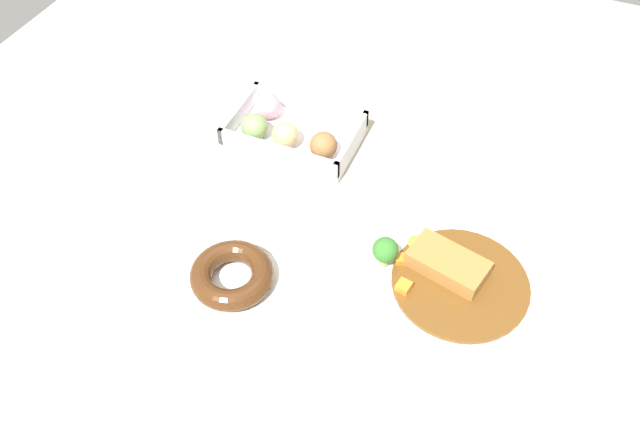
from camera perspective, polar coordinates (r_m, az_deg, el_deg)
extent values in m
plane|color=#B2A893|center=(0.95, 3.22, -1.85)|extent=(1.60, 1.60, 0.00)
cylinder|color=white|center=(0.91, 10.18, -5.14)|extent=(0.26, 0.26, 0.02)
cylinder|color=brown|center=(0.89, 12.06, -5.91)|extent=(0.18, 0.18, 0.01)
cube|color=#A87538|center=(0.88, 11.01, -4.28)|extent=(0.11, 0.08, 0.02)
cylinder|color=white|center=(0.91, 8.34, -2.89)|extent=(0.06, 0.06, 0.00)
ellipsoid|color=yellow|center=(0.91, 8.41, -2.52)|extent=(0.03, 0.03, 0.01)
cylinder|color=#8CB766|center=(0.89, 5.58, -4.01)|extent=(0.01, 0.01, 0.02)
sphere|color=#387A2D|center=(0.87, 5.69, -3.15)|extent=(0.03, 0.03, 0.03)
cube|color=orange|center=(0.86, 7.25, -6.41)|extent=(0.02, 0.02, 0.02)
cube|color=orange|center=(0.89, 7.01, -4.05)|extent=(0.02, 0.02, 0.02)
cube|color=white|center=(1.08, -2.22, 6.60)|extent=(0.21, 0.14, 0.01)
cube|color=white|center=(1.10, -6.97, 8.69)|extent=(0.01, 0.14, 0.03)
cube|color=white|center=(1.04, 2.73, 6.07)|extent=(0.01, 0.14, 0.03)
cube|color=white|center=(1.03, -3.72, 5.27)|extent=(0.21, 0.01, 0.03)
cube|color=white|center=(1.11, -0.88, 9.44)|extent=(0.21, 0.01, 0.03)
sphere|color=#84A860|center=(1.06, -5.70, 7.52)|extent=(0.04, 0.04, 0.04)
sphere|color=#DBB77A|center=(1.05, -3.04, 6.84)|extent=(0.04, 0.04, 0.04)
sphere|color=#9E6B3D|center=(1.03, 0.29, 5.94)|extent=(0.04, 0.04, 0.04)
sphere|color=pink|center=(1.10, -4.55, 9.27)|extent=(0.04, 0.04, 0.04)
cube|color=white|center=(0.90, -7.55, -5.91)|extent=(0.14, 0.14, 0.00)
torus|color=#4C2B14|center=(0.89, -7.65, -5.30)|extent=(0.11, 0.11, 0.03)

